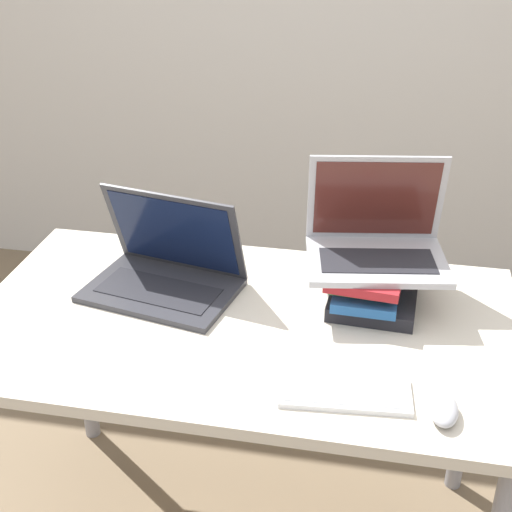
# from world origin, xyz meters

# --- Properties ---
(desk) EXTENTS (1.34, 0.77, 0.76)m
(desk) POSITION_xyz_m (0.00, 0.38, 0.67)
(desk) COLOR beige
(desk) RESTS_ON ground_plane
(laptop_left) EXTENTS (0.42, 0.33, 0.26)m
(laptop_left) POSITION_xyz_m (-0.23, 0.49, 0.81)
(laptop_left) COLOR #333338
(laptop_left) RESTS_ON desk
(book_stack) EXTENTS (0.23, 0.29, 0.11)m
(book_stack) POSITION_xyz_m (0.30, 0.53, 0.81)
(book_stack) COLOR black
(book_stack) RESTS_ON desk
(laptop_on_books) EXTENTS (0.38, 0.30, 0.25)m
(laptop_on_books) POSITION_xyz_m (0.30, 0.56, 0.92)
(laptop_on_books) COLOR #B2B2B7
(laptop_on_books) RESTS_ON book_stack
(wireless_keyboard) EXTENTS (0.28, 0.14, 0.01)m
(wireless_keyboard) POSITION_xyz_m (0.27, 0.15, 0.77)
(wireless_keyboard) COLOR white
(wireless_keyboard) RESTS_ON desk
(mouse) EXTENTS (0.06, 0.11, 0.04)m
(mouse) POSITION_xyz_m (0.47, 0.12, 0.78)
(mouse) COLOR #B2B2B7
(mouse) RESTS_ON desk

